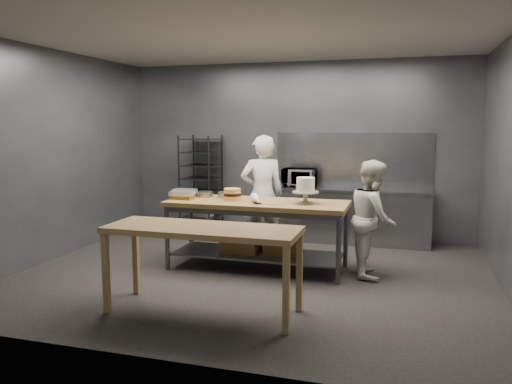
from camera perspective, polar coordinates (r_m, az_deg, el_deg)
ground at (r=6.58m, az=-0.35°, el=-9.37°), size 6.00×6.00×0.00m
back_wall at (r=8.72m, az=4.45°, el=4.84°), size 6.00×0.04×3.00m
work_table at (r=6.71m, az=0.21°, el=-3.98°), size 2.40×0.90×0.92m
near_counter at (r=5.13m, az=-6.14°, el=-4.92°), size 2.00×0.70×0.90m
back_counter at (r=8.37m, az=10.62°, el=-2.62°), size 2.60×0.60×0.90m
splashback_panel at (r=8.56m, az=10.98°, el=3.66°), size 2.60×0.02×0.90m
speed_rack at (r=8.88m, az=-6.29°, el=0.69°), size 0.61×0.66×1.75m
chef_behind at (r=7.47m, az=0.72°, el=-0.30°), size 0.77×0.65×1.78m
chef_right at (r=6.55m, az=13.19°, el=-2.92°), size 0.66×0.80×1.49m
microwave at (r=8.41m, az=4.95°, el=1.66°), size 0.54×0.37×0.30m
frosted_cake_stand at (r=6.44m, az=5.69°, el=0.54°), size 0.34×0.34×0.34m
layer_cake at (r=6.72m, az=-2.72°, el=-0.27°), size 0.23×0.23×0.16m
cake_pans at (r=7.03m, az=-4.31°, el=-0.28°), size 0.57×0.32×0.07m
piping_bag at (r=6.39m, az=0.05°, el=-0.85°), size 0.27×0.39×0.12m
offset_spatula at (r=6.38m, az=0.98°, el=-1.37°), size 0.36×0.02×0.02m
pastry_clamshells at (r=7.00m, az=-8.29°, el=-0.22°), size 0.37×0.41×0.11m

